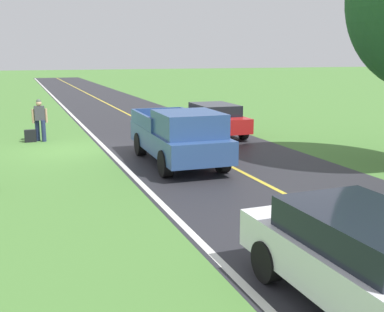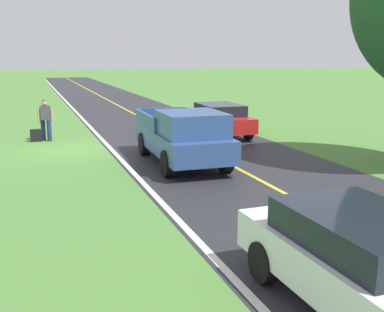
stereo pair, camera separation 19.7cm
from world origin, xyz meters
name	(u,v)px [view 1 (the left image)]	position (x,y,z in m)	size (l,w,h in m)	color
ground_plane	(70,150)	(0.00, 0.00, 0.00)	(200.00, 200.00, 0.00)	#4C7F38
road_surface	(184,143)	(-4.54, 0.00, 0.00)	(6.81, 120.00, 0.00)	#28282D
lane_edge_line	(105,148)	(-1.31, 0.00, 0.01)	(0.16, 117.60, 0.00)	silver
lane_centre_line	(184,142)	(-4.54, 0.00, 0.01)	(0.14, 117.60, 0.00)	gold
hitchhiker_walking	(40,118)	(0.91, -2.42, 0.98)	(0.62, 0.51, 1.75)	navy
suitcase_carried	(30,136)	(1.33, -2.32, 0.26)	(0.20, 0.46, 0.51)	black
pickup_truck_passing	(180,135)	(-3.12, 3.66, 0.97)	(2.21, 5.45, 1.82)	#2D4C84
sedan_ahead_same_lane	(373,262)	(-2.59, 13.22, 0.75)	(1.98, 4.43, 1.41)	silver
sedan_near_oncoming	(213,118)	(-6.37, -1.24, 0.75)	(2.02, 4.45, 1.41)	red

